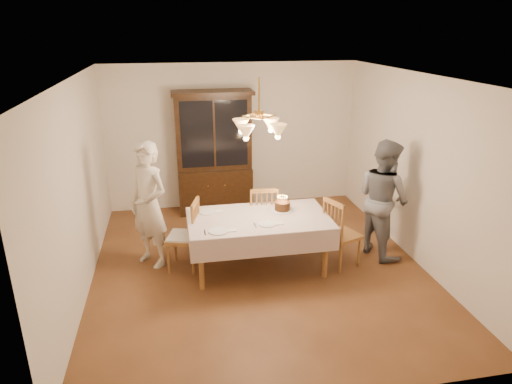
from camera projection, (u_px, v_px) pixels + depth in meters
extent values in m
plane|color=brown|center=(259.00, 267.00, 6.40)|extent=(5.00, 5.00, 0.00)
plane|color=white|center=(259.00, 77.00, 5.51)|extent=(5.00, 5.00, 0.00)
plane|color=silver|center=(233.00, 136.00, 8.26)|extent=(4.50, 0.00, 4.50)
plane|color=silver|center=(318.00, 276.00, 3.65)|extent=(4.50, 0.00, 4.50)
plane|color=silver|center=(78.00, 190.00, 5.56)|extent=(0.00, 5.00, 5.00)
plane|color=silver|center=(417.00, 170.00, 6.34)|extent=(0.00, 5.00, 5.00)
cube|color=brown|center=(259.00, 219.00, 6.15)|extent=(1.80, 1.00, 0.04)
cube|color=beige|center=(259.00, 218.00, 6.14)|extent=(1.90, 1.10, 0.01)
cylinder|color=brown|center=(201.00, 264.00, 5.75)|extent=(0.07, 0.07, 0.71)
cylinder|color=brown|center=(325.00, 253.00, 6.03)|extent=(0.07, 0.07, 0.71)
cylinder|color=brown|center=(197.00, 236.00, 6.52)|extent=(0.07, 0.07, 0.71)
cylinder|color=brown|center=(307.00, 227.00, 6.81)|extent=(0.07, 0.07, 0.71)
cube|color=black|center=(215.00, 189.00, 8.26)|extent=(1.30, 0.50, 0.80)
cube|color=black|center=(213.00, 132.00, 7.94)|extent=(1.30, 0.40, 1.30)
cube|color=black|center=(214.00, 134.00, 7.76)|extent=(1.14, 0.01, 1.14)
cube|color=black|center=(212.00, 92.00, 7.66)|extent=(1.38, 0.54, 0.06)
cube|color=brown|center=(262.00, 219.00, 6.86)|extent=(0.47, 0.45, 0.05)
cube|color=brown|center=(264.00, 191.00, 6.50)|extent=(0.40, 0.06, 0.06)
cylinder|color=brown|center=(272.00, 228.00, 7.11)|extent=(0.04, 0.04, 0.43)
cylinder|color=brown|center=(250.00, 229.00, 7.08)|extent=(0.04, 0.04, 0.43)
cylinder|color=brown|center=(276.00, 238.00, 6.80)|extent=(0.04, 0.04, 0.43)
cylinder|color=brown|center=(252.00, 239.00, 6.76)|extent=(0.04, 0.04, 0.43)
cube|color=brown|center=(183.00, 238.00, 6.24)|extent=(0.52, 0.54, 0.05)
cube|color=brown|center=(195.00, 203.00, 6.05)|extent=(0.14, 0.39, 0.06)
cylinder|color=brown|center=(175.00, 247.00, 6.51)|extent=(0.04, 0.04, 0.43)
cylinder|color=brown|center=(168.00, 259.00, 6.17)|extent=(0.04, 0.04, 0.43)
cylinder|color=brown|center=(199.00, 248.00, 6.48)|extent=(0.04, 0.04, 0.43)
cylinder|color=brown|center=(193.00, 260.00, 6.14)|extent=(0.04, 0.04, 0.43)
cube|color=silver|center=(183.00, 236.00, 6.23)|extent=(0.47, 0.49, 0.03)
cube|color=brown|center=(342.00, 235.00, 6.33)|extent=(0.55, 0.56, 0.05)
cube|color=brown|center=(334.00, 203.00, 6.06)|extent=(0.18, 0.39, 0.06)
cylinder|color=brown|center=(359.00, 252.00, 6.35)|extent=(0.04, 0.04, 0.43)
cylinder|color=brown|center=(341.00, 243.00, 6.64)|extent=(0.04, 0.04, 0.43)
cylinder|color=brown|center=(340.00, 259.00, 6.18)|extent=(0.04, 0.04, 0.43)
cylinder|color=brown|center=(323.00, 248.00, 6.47)|extent=(0.04, 0.04, 0.43)
imported|color=#F1E4CB|center=(149.00, 205.00, 6.22)|extent=(0.75, 0.75, 1.76)
imported|color=slate|center=(383.00, 198.00, 6.53)|extent=(0.86, 0.98, 1.72)
cylinder|color=white|center=(282.00, 210.00, 6.36)|extent=(0.30, 0.30, 0.01)
cylinder|color=#341B0B|center=(282.00, 206.00, 6.34)|extent=(0.21, 0.21, 0.12)
cylinder|color=#598CD8|center=(287.00, 199.00, 6.32)|extent=(0.01, 0.01, 0.07)
sphere|color=#FFB23F|center=(287.00, 196.00, 6.31)|extent=(0.01, 0.01, 0.01)
cylinder|color=pink|center=(286.00, 198.00, 6.35)|extent=(0.01, 0.01, 0.07)
sphere|color=#FFB23F|center=(286.00, 196.00, 6.33)|extent=(0.01, 0.01, 0.01)
cylinder|color=#EACC66|center=(284.00, 198.00, 6.36)|extent=(0.01, 0.01, 0.07)
sphere|color=#FFB23F|center=(284.00, 195.00, 6.35)|extent=(0.01, 0.01, 0.01)
cylinder|color=#598CD8|center=(282.00, 198.00, 6.37)|extent=(0.01, 0.01, 0.07)
sphere|color=#FFB23F|center=(282.00, 195.00, 6.36)|extent=(0.01, 0.01, 0.01)
cylinder|color=pink|center=(280.00, 198.00, 6.36)|extent=(0.01, 0.01, 0.07)
sphere|color=#FFB23F|center=(280.00, 195.00, 6.35)|extent=(0.01, 0.01, 0.01)
cylinder|color=#EACC66|center=(279.00, 198.00, 6.35)|extent=(0.01, 0.01, 0.07)
sphere|color=#FFB23F|center=(279.00, 196.00, 6.34)|extent=(0.01, 0.01, 0.01)
cylinder|color=#598CD8|center=(278.00, 199.00, 6.33)|extent=(0.01, 0.01, 0.07)
sphere|color=#FFB23F|center=(278.00, 196.00, 6.31)|extent=(0.01, 0.01, 0.01)
cylinder|color=pink|center=(278.00, 200.00, 6.30)|extent=(0.01, 0.01, 0.07)
sphere|color=#FFB23F|center=(278.00, 197.00, 6.28)|extent=(0.01, 0.01, 0.01)
cylinder|color=#EACC66|center=(279.00, 200.00, 6.27)|extent=(0.01, 0.01, 0.07)
sphere|color=#FFB23F|center=(279.00, 198.00, 6.26)|extent=(0.01, 0.01, 0.01)
cylinder|color=#598CD8|center=(280.00, 201.00, 6.26)|extent=(0.01, 0.01, 0.07)
sphere|color=#FFB23F|center=(280.00, 198.00, 6.24)|extent=(0.01, 0.01, 0.01)
cylinder|color=pink|center=(282.00, 201.00, 6.25)|extent=(0.01, 0.01, 0.07)
sphere|color=#FFB23F|center=(283.00, 198.00, 6.24)|extent=(0.01, 0.01, 0.01)
cylinder|color=#EACC66|center=(285.00, 201.00, 6.25)|extent=(0.01, 0.01, 0.07)
sphere|color=#FFB23F|center=(285.00, 198.00, 6.24)|extent=(0.01, 0.01, 0.01)
cylinder|color=#598CD8|center=(286.00, 201.00, 6.27)|extent=(0.01, 0.01, 0.07)
sphere|color=#FFB23F|center=(286.00, 198.00, 6.26)|extent=(0.01, 0.01, 0.01)
cylinder|color=pink|center=(287.00, 200.00, 6.29)|extent=(0.01, 0.01, 0.07)
sphere|color=#FFB23F|center=(287.00, 197.00, 6.28)|extent=(0.01, 0.01, 0.01)
cylinder|color=white|center=(219.00, 231.00, 5.71)|extent=(0.25, 0.25, 0.02)
cube|color=silver|center=(205.00, 232.00, 5.68)|extent=(0.01, 0.16, 0.01)
cube|color=silver|center=(232.00, 230.00, 5.74)|extent=(0.10, 0.10, 0.01)
cylinder|color=white|center=(267.00, 224.00, 5.91)|extent=(0.23, 0.23, 0.02)
cube|color=silver|center=(255.00, 225.00, 5.89)|extent=(0.01, 0.16, 0.01)
cube|color=silver|center=(279.00, 223.00, 5.94)|extent=(0.10, 0.10, 0.01)
cylinder|color=white|center=(208.00, 212.00, 6.30)|extent=(0.23, 0.23, 0.02)
cube|color=silver|center=(196.00, 213.00, 6.27)|extent=(0.01, 0.16, 0.01)
cube|color=silver|center=(219.00, 211.00, 6.32)|extent=(0.10, 0.10, 0.01)
cylinder|color=#BF8C3F|center=(259.00, 94.00, 5.58)|extent=(0.02, 0.02, 0.40)
cylinder|color=#BF8C3F|center=(259.00, 114.00, 5.66)|extent=(0.12, 0.12, 0.10)
cone|color=#D8994C|center=(271.00, 125.00, 5.94)|extent=(0.22, 0.22, 0.18)
sphere|color=#FFD899|center=(271.00, 130.00, 5.96)|extent=(0.07, 0.07, 0.07)
cone|color=#D8994C|center=(241.00, 126.00, 5.87)|extent=(0.22, 0.22, 0.18)
sphere|color=#FFD899|center=(241.00, 131.00, 5.90)|extent=(0.07, 0.07, 0.07)
cone|color=#D8994C|center=(246.00, 133.00, 5.51)|extent=(0.22, 0.22, 0.18)
sphere|color=#FFD899|center=(246.00, 138.00, 5.53)|extent=(0.07, 0.07, 0.07)
cone|color=#D8994C|center=(278.00, 131.00, 5.57)|extent=(0.22, 0.22, 0.18)
sphere|color=#FFD899|center=(278.00, 137.00, 5.60)|extent=(0.07, 0.07, 0.07)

